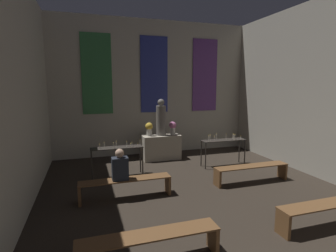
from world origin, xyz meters
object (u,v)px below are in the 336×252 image
pew_second_left (150,242)px  person_seated (120,166)px  candle_rack_left (117,151)px  flower_vase_left (149,128)px  pew_back_left (126,184)px  statue (161,119)px  altar (161,147)px  flower_vase_right (173,127)px  pew_back_right (251,170)px  candle_rack_right (223,143)px  pew_second_right (329,209)px

pew_second_left → person_seated: 2.38m
candle_rack_left → pew_second_left: (0.00, -3.87, -0.39)m
flower_vase_left → pew_back_left: flower_vase_left is taller
statue → candle_rack_left: 2.27m
statue → candle_rack_left: statue is taller
flower_vase_left → person_seated: 3.21m
statue → pew_second_left: bearing=-107.7°
altar → flower_vase_right: flower_vase_right is taller
pew_back_right → pew_back_left: bearing=180.0°
altar → flower_vase_right: 0.81m
statue → pew_second_left: 5.60m
statue → candle_rack_right: (1.68, -1.36, -0.70)m
flower_vase_right → statue: bearing=180.0°
altar → candle_rack_left: 2.18m
candle_rack_right → pew_back_left: (-3.35, -1.53, -0.39)m
altar → pew_second_right: size_ratio=0.63×
statue → altar: bearing=0.0°
altar → flower_vase_left: size_ratio=2.86×
candle_rack_left → pew_second_left: 3.89m
altar → candle_rack_right: candle_rack_right is taller
altar → pew_back_left: size_ratio=0.63×
pew_back_right → candle_rack_right: bearing=89.7°
statue → person_seated: (-1.79, -2.89, -0.66)m
flower_vase_right → pew_second_left: flower_vase_right is taller
altar → person_seated: size_ratio=1.84×
person_seated → pew_second_left: bearing=-87.1°
pew_back_left → person_seated: size_ratio=2.92×
altar → pew_back_right: (1.67, -2.89, -0.09)m
pew_second_right → person_seated: size_ratio=2.92×
statue → flower_vase_right: (0.43, 0.00, -0.31)m
altar → pew_back_left: (-1.67, -2.89, -0.09)m
candle_rack_right → pew_second_left: size_ratio=0.70×
pew_back_right → pew_second_left: bearing=-145.0°
pew_back_left → altar: bearing=59.9°
flower_vase_right → candle_rack_right: flower_vase_right is taller
altar → person_seated: (-1.79, -2.89, 0.34)m
flower_vase_right → person_seated: (-2.22, -2.89, -0.35)m
candle_rack_left → person_seated: (-0.12, -1.53, 0.04)m
altar → pew_second_left: altar is taller
altar → statue: statue is taller
statue → pew_second_right: (1.67, -5.23, -1.09)m
flower_vase_left → pew_second_right: (2.10, -5.23, -0.78)m
pew_second_right → pew_back_right: 2.34m
pew_back_left → person_seated: person_seated is taller
pew_back_left → pew_back_right: same height
pew_back_right → flower_vase_right: bearing=113.4°
statue → person_seated: size_ratio=1.76×
altar → pew_second_left: (-1.67, -5.23, -0.09)m
candle_rack_left → candle_rack_right: size_ratio=1.00×
pew_back_left → person_seated: 0.45m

